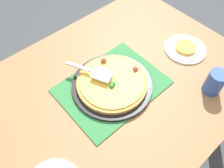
{
  "coord_description": "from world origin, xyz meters",
  "views": [
    {
      "loc": [
        -0.41,
        -0.46,
        1.62
      ],
      "look_at": [
        0.0,
        0.0,
        0.77
      ],
      "focal_mm": 35.99,
      "sensor_mm": 36.0,
      "label": 1
    }
  ],
  "objects": [
    {
      "name": "served_slice_right",
      "position": [
        0.45,
        -0.08,
        0.77
      ],
      "size": [
        0.11,
        0.11,
        0.02
      ],
      "primitive_type": "cylinder",
      "color": "gold",
      "rests_on": "plate_far_right"
    },
    {
      "name": "cup_near",
      "position": [
        0.33,
        -0.32,
        0.81
      ],
      "size": [
        0.08,
        0.08,
        0.12
      ],
      "primitive_type": "cylinder",
      "color": "#3351AD",
      "rests_on": "dining_table"
    },
    {
      "name": "ground_plane",
      "position": [
        0.0,
        0.0,
        0.0
      ],
      "size": [
        8.0,
        8.0,
        0.0
      ],
      "primitive_type": "plane",
      "color": "#3D4247"
    },
    {
      "name": "placemat",
      "position": [
        0.0,
        0.0,
        0.75
      ],
      "size": [
        0.48,
        0.36,
        0.01
      ],
      "primitive_type": "cube",
      "color": "#2D753D",
      "rests_on": "dining_table"
    },
    {
      "name": "pizza_server",
      "position": [
        -0.04,
        0.09,
        0.82
      ],
      "size": [
        0.14,
        0.23,
        0.01
      ],
      "color": "silver",
      "rests_on": "pizza"
    },
    {
      "name": "dining_table",
      "position": [
        0.0,
        0.0,
        0.64
      ],
      "size": [
        1.4,
        1.0,
        0.75
      ],
      "color": "olive",
      "rests_on": "ground_plane"
    },
    {
      "name": "plate_far_right",
      "position": [
        0.45,
        -0.08,
        0.76
      ],
      "size": [
        0.22,
        0.22,
        0.01
      ],
      "primitive_type": "cylinder",
      "color": "white",
      "rests_on": "dining_table"
    },
    {
      "name": "pizza_pan",
      "position": [
        0.0,
        0.0,
        0.76
      ],
      "size": [
        0.38,
        0.38,
        0.01
      ],
      "primitive_type": "cylinder",
      "color": "black",
      "rests_on": "placemat"
    },
    {
      "name": "pizza",
      "position": [
        0.0,
        0.0,
        0.78
      ],
      "size": [
        0.33,
        0.33,
        0.05
      ],
      "color": "#B78442",
      "rests_on": "pizza_pan"
    }
  ]
}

